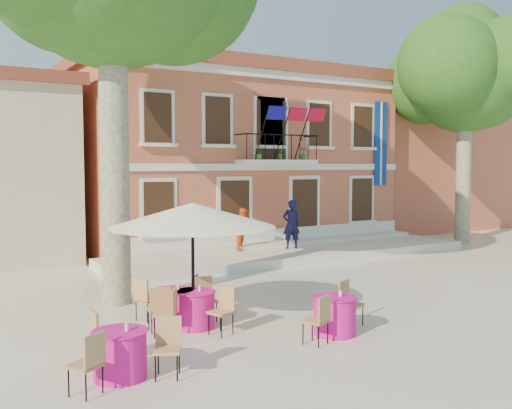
% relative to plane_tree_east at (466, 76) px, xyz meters
% --- Properties ---
extents(ground, '(90.00, 90.00, 0.00)m').
position_rel_plane_tree_east_xyz_m(ground, '(-10.55, -3.95, -7.16)').
color(ground, beige).
rests_on(ground, ground).
extents(main_building, '(13.50, 9.59, 7.50)m').
position_rel_plane_tree_east_xyz_m(main_building, '(-8.55, 6.04, -3.38)').
color(main_building, '#BC6544').
rests_on(main_building, ground).
extents(neighbor_east, '(9.40, 9.40, 6.40)m').
position_rel_plane_tree_east_xyz_m(neighbor_east, '(3.45, 7.05, -3.95)').
color(neighbor_east, '#BC6544').
rests_on(neighbor_east, ground).
extents(terrace, '(14.00, 3.40, 0.30)m').
position_rel_plane_tree_east_xyz_m(terrace, '(-8.55, 0.45, -7.01)').
color(terrace, silver).
rests_on(terrace, ground).
extents(plane_tree_east, '(4.95, 4.95, 9.72)m').
position_rel_plane_tree_east_xyz_m(plane_tree_east, '(0.00, 0.00, 0.00)').
color(plane_tree_east, '#A59E84').
rests_on(plane_tree_east, ground).
extents(patio_umbrella, '(3.49, 3.49, 2.60)m').
position_rel_plane_tree_east_xyz_m(patio_umbrella, '(-15.38, -5.74, -4.83)').
color(patio_umbrella, black).
rests_on(patio_umbrella, ground).
extents(pedestrian_navy, '(0.75, 0.59, 1.80)m').
position_rel_plane_tree_east_xyz_m(pedestrian_navy, '(-8.54, 0.64, -5.96)').
color(pedestrian_navy, '#111037').
rests_on(pedestrian_navy, terrace).
extents(pedestrian_orange, '(0.94, 0.92, 1.53)m').
position_rel_plane_tree_east_xyz_m(pedestrian_orange, '(-10.25, 1.15, -6.10)').
color(pedestrian_orange, '#ED5B1B').
rests_on(pedestrian_orange, terrace).
extents(cafe_table_0, '(1.76, 1.84, 0.95)m').
position_rel_plane_tree_east_xyz_m(cafe_table_0, '(-15.45, -5.95, -6.73)').
color(cafe_table_0, '#C61282').
rests_on(cafe_table_0, ground).
extents(cafe_table_1, '(1.93, 1.13, 0.95)m').
position_rel_plane_tree_east_xyz_m(cafe_table_1, '(-13.24, -7.82, -6.74)').
color(cafe_table_1, '#C61282').
rests_on(cafe_table_1, ground).
extents(cafe_table_2, '(1.87, 1.65, 0.95)m').
position_rel_plane_tree_east_xyz_m(cafe_table_2, '(-17.64, -7.92, -6.73)').
color(cafe_table_2, '#C61282').
rests_on(cafe_table_2, ground).
extents(cafe_table_3, '(1.69, 1.87, 0.95)m').
position_rel_plane_tree_east_xyz_m(cafe_table_3, '(-15.77, -5.57, -6.73)').
color(cafe_table_3, '#C61282').
rests_on(cafe_table_3, ground).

